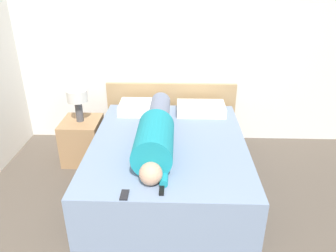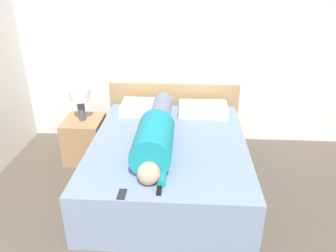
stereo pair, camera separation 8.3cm
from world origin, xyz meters
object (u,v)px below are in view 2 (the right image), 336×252
person_lying (156,133)px  pillow_near_headboard (147,107)px  bed (169,163)px  pillow_second (203,109)px  tv_remote (159,189)px  cell_phone (122,194)px  table_lamp (80,98)px  nightstand (85,139)px

person_lying → pillow_near_headboard: size_ratio=2.71×
bed → person_lying: person_lying is taller
pillow_near_headboard → pillow_second: 0.71m
tv_remote → bed: bearing=88.2°
pillow_second → cell_phone: size_ratio=4.60×
pillow_second → cell_phone: 1.84m
table_lamp → bed: bearing=-25.4°
nightstand → table_lamp: size_ratio=1.37×
bed → nightstand: bearing=154.6°
nightstand → cell_phone: 1.65m
bed → table_lamp: 1.31m
bed → cell_phone: cell_phone is taller
tv_remote → table_lamp: bearing=127.7°
table_lamp → cell_phone: (0.76, -1.44, -0.26)m
bed → person_lying: 0.46m
person_lying → cell_phone: bearing=-104.0°
table_lamp → tv_remote: bearing=-52.3°
table_lamp → tv_remote: (1.05, -1.36, -0.25)m
nightstand → tv_remote: tv_remote is taller
table_lamp → pillow_second: (1.46, 0.26, -0.21)m
tv_remote → person_lying: bearing=97.5°
person_lying → table_lamp: bearing=146.4°
bed → cell_phone: (-0.32, -0.93, 0.28)m
tv_remote → nightstand: bearing=127.7°
nightstand → person_lying: size_ratio=0.31×
pillow_near_headboard → pillow_second: bearing=0.0°
pillow_near_headboard → pillow_second: pillow_near_headboard is taller
pillow_near_headboard → tv_remote: size_ratio=4.19×
nightstand → bed: bearing=-25.4°
bed → pillow_second: pillow_second is taller
nightstand → tv_remote: bearing=-52.3°
nightstand → table_lamp: 0.55m
person_lying → tv_remote: size_ratio=11.37×
pillow_near_headboard → tv_remote: pillow_near_headboard is taller
nightstand → pillow_second: 1.52m
table_lamp → cell_phone: bearing=-62.3°
bed → nightstand: 1.19m
pillow_second → tv_remote: bearing=-104.2°
person_lying → pillow_second: (0.50, 0.89, -0.10)m
nightstand → pillow_near_headboard: (0.75, 0.26, 0.34)m
table_lamp → cell_phone: 1.65m
person_lying → tv_remote: 0.75m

